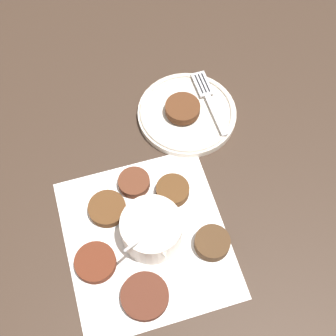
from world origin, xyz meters
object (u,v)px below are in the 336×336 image
fritter_on_plate (183,109)px  serving_plate (187,113)px  sauce_bowl (152,230)px  fork (208,96)px

fritter_on_plate → serving_plate: bearing=83.9°
sauce_bowl → fritter_on_plate: 0.26m
fritter_on_plate → fork: bearing=101.1°
sauce_bowl → fork: bearing=135.5°
serving_plate → fork: fork is taller
sauce_bowl → fork: size_ratio=0.71×
serving_plate → fritter_on_plate: (-0.00, -0.01, 0.02)m
serving_plate → fritter_on_plate: bearing=-96.1°
sauce_bowl → fritter_on_plate: sauce_bowl is taller
fork → fritter_on_plate: bearing=-78.9°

